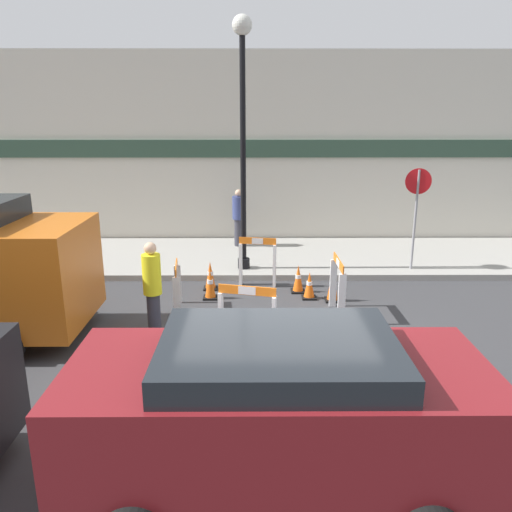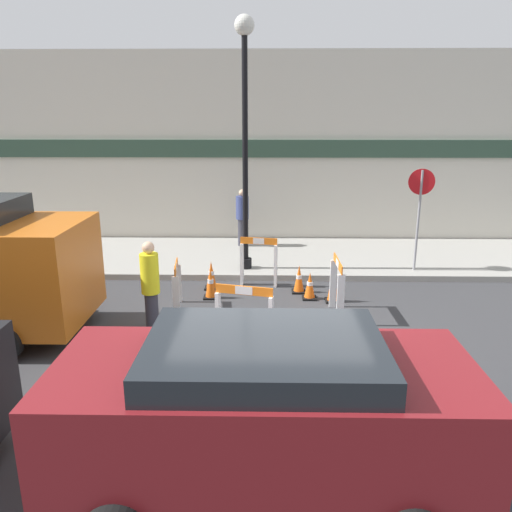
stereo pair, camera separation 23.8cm
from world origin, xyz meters
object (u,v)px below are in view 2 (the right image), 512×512
stop_sign (420,203)px  streetlamp_post (245,114)px  parked_car_1 (264,409)px  person_pedestrian (242,216)px  person_worker (150,287)px

stop_sign → streetlamp_post: bearing=5.6°
stop_sign → parked_car_1: 8.14m
parked_car_1 → streetlamp_post: bearing=93.7°
person_pedestrian → parked_car_1: size_ratio=0.39×
streetlamp_post → person_worker: streetlamp_post is taller
streetlamp_post → parked_car_1: (0.47, -7.34, -2.80)m
streetlamp_post → person_pedestrian: (-0.18, 2.17, -2.77)m
person_pedestrian → parked_car_1: person_pedestrian is taller
streetlamp_post → parked_car_1: size_ratio=1.39×
stop_sign → person_worker: 6.65m
streetlamp_post → person_pedestrian: size_ratio=3.54×
person_worker → person_pedestrian: (1.30, 5.85, 0.06)m
stop_sign → person_worker: bearing=39.9°
person_pedestrian → parked_car_1: 9.54m
streetlamp_post → stop_sign: (4.06, -0.09, -2.01)m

